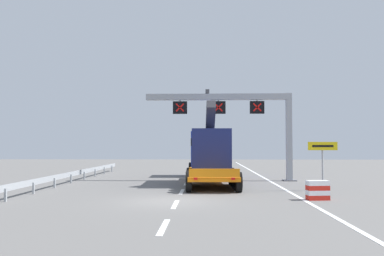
{
  "coord_description": "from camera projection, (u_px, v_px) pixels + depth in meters",
  "views": [
    {
      "loc": [
        1.66,
        -18.88,
        2.53
      ],
      "look_at": [
        0.69,
        10.33,
        3.77
      ],
      "focal_mm": 38.7,
      "sensor_mm": 36.0,
      "label": 1
    }
  ],
  "objects": [
    {
      "name": "ground",
      "position": [
        169.0,
        201.0,
        18.8
      ],
      "size": [
        112.0,
        112.0,
        0.0
      ],
      "primitive_type": "plane",
      "color": "slate"
    },
    {
      "name": "lane_markings",
      "position": [
        190.0,
        175.0,
        34.82
      ],
      "size": [
        0.2,
        46.71,
        0.01
      ],
      "color": "silver",
      "rests_on": "ground"
    },
    {
      "name": "edge_line_right",
      "position": [
        267.0,
        180.0,
        30.57
      ],
      "size": [
        0.2,
        63.0,
        0.01
      ],
      "primitive_type": "cube",
      "color": "silver",
      "rests_on": "ground"
    },
    {
      "name": "overhead_lane_gantry",
      "position": [
        238.0,
        111.0,
        29.85
      ],
      "size": [
        10.76,
        0.9,
        6.59
      ],
      "color": "#9EA0A5",
      "rests_on": "ground"
    },
    {
      "name": "heavy_haul_truck_orange",
      "position": [
        209.0,
        153.0,
        29.75
      ],
      "size": [
        3.38,
        14.13,
        5.3
      ],
      "color": "orange",
      "rests_on": "ground"
    },
    {
      "name": "exit_sign_yellow",
      "position": [
        323.0,
        153.0,
        23.13
      ],
      "size": [
        1.63,
        0.15,
        2.73
      ],
      "color": "#9EA0A5",
      "rests_on": "ground"
    },
    {
      "name": "crash_barrier_striped",
      "position": [
        318.0,
        190.0,
        19.21
      ],
      "size": [
        1.06,
        0.63,
        0.9
      ],
      "color": "red",
      "rests_on": "ground"
    },
    {
      "name": "guardrail_left",
      "position": [
        77.0,
        173.0,
        29.12
      ],
      "size": [
        0.13,
        24.13,
        0.76
      ],
      "color": "#999EA3",
      "rests_on": "ground"
    }
  ]
}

